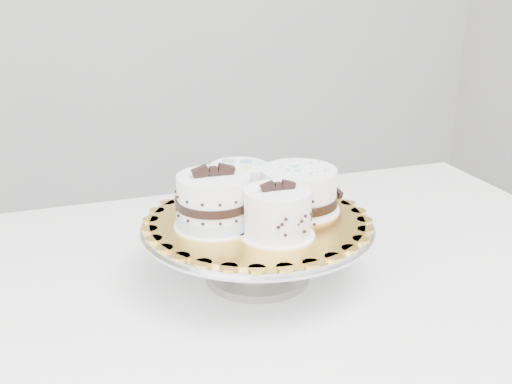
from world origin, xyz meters
name	(u,v)px	position (x,y,z in m)	size (l,w,h in m)	color
table	(251,324)	(-0.11, 0.15, 0.68)	(1.36, 0.99, 0.75)	white
cake_stand	(257,240)	(-0.10, 0.16, 0.81)	(0.35, 0.35, 0.09)	gray
cake_board	(257,220)	(-0.10, 0.16, 0.85)	(0.32, 0.32, 0.00)	orange
cake_swirl	(278,214)	(-0.10, 0.09, 0.88)	(0.11, 0.11, 0.08)	white
cake_banded	(214,203)	(-0.16, 0.17, 0.88)	(0.12, 0.12, 0.10)	white
cake_dots	(239,185)	(-0.10, 0.23, 0.88)	(0.11, 0.11, 0.07)	white
cake_ribbon	(299,191)	(-0.02, 0.17, 0.88)	(0.14, 0.14, 0.07)	white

